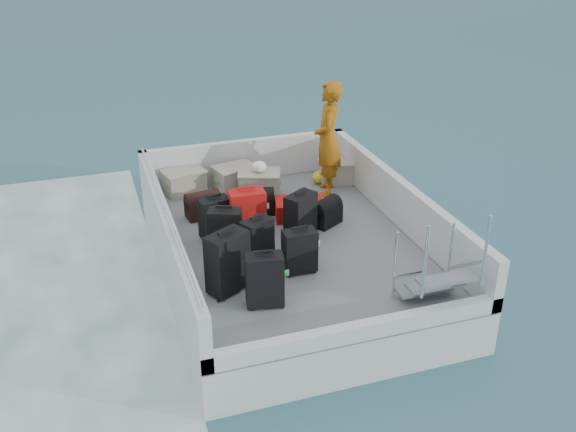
% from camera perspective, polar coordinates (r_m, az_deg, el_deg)
% --- Properties ---
extents(ground, '(160.00, 160.00, 0.00)m').
position_cam_1_polar(ground, '(9.51, 0.17, -5.44)').
color(ground, '#174253').
rests_on(ground, ground).
extents(ferry_hull, '(3.60, 5.00, 0.60)m').
position_cam_1_polar(ferry_hull, '(9.36, 0.17, -3.88)').
color(ferry_hull, silver).
rests_on(ferry_hull, ground).
extents(deck, '(3.30, 4.70, 0.02)m').
position_cam_1_polar(deck, '(9.21, 0.17, -2.21)').
color(deck, slate).
rests_on(deck, ferry_hull).
extents(deck_fittings, '(3.60, 5.00, 0.90)m').
position_cam_1_polar(deck_fittings, '(8.87, 2.96, -0.63)').
color(deck_fittings, silver).
rests_on(deck_fittings, deck).
extents(suitcase_0, '(0.59, 0.51, 0.79)m').
position_cam_1_polar(suitcase_0, '(7.89, -5.38, -4.17)').
color(suitcase_0, black).
rests_on(suitcase_0, deck).
extents(suitcase_1, '(0.50, 0.40, 0.66)m').
position_cam_1_polar(suitcase_1, '(8.75, -5.61, -1.44)').
color(suitcase_1, black).
rests_on(suitcase_1, deck).
extents(suitcase_2, '(0.47, 0.33, 0.61)m').
position_cam_1_polar(suitcase_2, '(9.19, -6.51, -0.22)').
color(suitcase_2, black).
rests_on(suitcase_2, deck).
extents(suitcase_3, '(0.48, 0.33, 0.68)m').
position_cam_1_polar(suitcase_3, '(7.61, -2.10, -5.78)').
color(suitcase_3, black).
rests_on(suitcase_3, deck).
extents(suitcase_4, '(0.49, 0.42, 0.62)m').
position_cam_1_polar(suitcase_4, '(8.54, -2.74, -2.24)').
color(suitcase_4, black).
rests_on(suitcase_4, deck).
extents(suitcase_5, '(0.52, 0.32, 0.70)m').
position_cam_1_polar(suitcase_5, '(9.19, -3.65, 0.20)').
color(suitcase_5, '#B60E14').
rests_on(suitcase_5, deck).
extents(suitcase_6, '(0.43, 0.26, 0.59)m').
position_cam_1_polar(suitcase_6, '(8.31, 1.04, -3.18)').
color(suitcase_6, black).
rests_on(suitcase_6, deck).
extents(suitcase_7, '(0.54, 0.48, 0.65)m').
position_cam_1_polar(suitcase_7, '(9.18, 1.12, 0.05)').
color(suitcase_7, black).
rests_on(suitcase_7, deck).
extents(suitcase_8, '(0.82, 0.63, 0.29)m').
position_cam_1_polar(suitcase_8, '(9.80, 1.01, 0.63)').
color(suitcase_8, '#B60E14').
rests_on(suitcase_8, deck).
extents(duffel_0, '(0.55, 0.36, 0.32)m').
position_cam_1_polar(duffel_0, '(9.91, -7.56, 0.79)').
color(duffel_0, black).
rests_on(duffel_0, deck).
extents(duffel_1, '(0.51, 0.38, 0.32)m').
position_cam_1_polar(duffel_1, '(9.96, -2.61, 1.14)').
color(duffel_1, black).
rests_on(duffel_1, deck).
extents(duffel_2, '(0.55, 0.49, 0.32)m').
position_cam_1_polar(duffel_2, '(9.61, 3.39, 0.15)').
color(duffel_2, black).
rests_on(duffel_2, deck).
extents(crate_0, '(0.71, 0.57, 0.38)m').
position_cam_1_polar(crate_0, '(10.75, -9.20, 2.94)').
color(crate_0, '#A29C8D').
rests_on(crate_0, deck).
extents(crate_1, '(0.73, 0.58, 0.39)m').
position_cam_1_polar(crate_1, '(10.81, -4.75, 3.34)').
color(crate_1, '#A29C8D').
rests_on(crate_1, deck).
extents(crate_2, '(0.75, 0.63, 0.39)m').
position_cam_1_polar(crate_2, '(10.54, -2.56, 2.81)').
color(crate_2, '#A29C8D').
rests_on(crate_2, deck).
extents(crate_3, '(0.64, 0.49, 0.35)m').
position_cam_1_polar(crate_3, '(11.09, 4.38, 3.88)').
color(crate_3, '#A29C8D').
rests_on(crate_3, deck).
extents(yellow_bag, '(0.28, 0.26, 0.22)m').
position_cam_1_polar(yellow_bag, '(11.06, 2.88, 3.48)').
color(yellow_bag, gold).
rests_on(yellow_bag, deck).
extents(white_bag, '(0.24, 0.24, 0.18)m').
position_cam_1_polar(white_bag, '(10.43, -2.59, 4.25)').
color(white_bag, white).
rests_on(white_bag, crate_2).
extents(passenger, '(0.67, 0.81, 1.87)m').
position_cam_1_polar(passenger, '(10.41, 3.57, 6.86)').
color(passenger, orange).
rests_on(passenger, deck).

